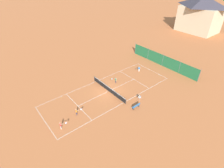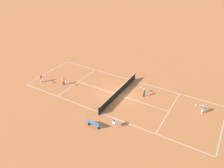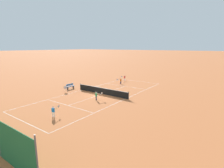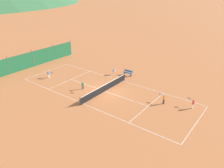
% 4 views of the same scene
% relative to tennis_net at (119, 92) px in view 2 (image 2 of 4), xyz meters
% --- Properties ---
extents(ground_plane, '(600.00, 600.00, 0.00)m').
position_rel_tennis_net_xyz_m(ground_plane, '(0.00, 0.00, -0.50)').
color(ground_plane, '#BC6638').
extents(court_line_markings, '(8.25, 23.85, 0.01)m').
position_rel_tennis_net_xyz_m(court_line_markings, '(0.00, 0.00, -0.50)').
color(court_line_markings, white).
rests_on(court_line_markings, ground).
extents(tennis_net, '(9.18, 0.08, 1.06)m').
position_rel_tennis_net_xyz_m(tennis_net, '(0.00, 0.00, 0.00)').
color(tennis_net, '#2D2D2D').
rests_on(tennis_net, ground).
extents(player_far_baseline, '(0.73, 0.84, 1.13)m').
position_rel_tennis_net_xyz_m(player_far_baseline, '(-1.31, 2.74, 0.16)').
color(player_far_baseline, '#23284C').
rests_on(player_far_baseline, ground).
extents(player_near_baseline, '(0.57, 0.93, 1.14)m').
position_rel_tennis_net_xyz_m(player_near_baseline, '(1.64, -7.49, 0.17)').
color(player_near_baseline, '#23284C').
rests_on(player_near_baseline, ground).
extents(player_near_service, '(0.37, 1.01, 1.15)m').
position_rel_tennis_net_xyz_m(player_near_service, '(-1.53, 9.52, 0.17)').
color(player_near_service, white).
rests_on(player_near_service, ground).
extents(player_far_service, '(0.60, 0.94, 1.17)m').
position_rel_tennis_net_xyz_m(player_far_service, '(2.67, -10.56, 0.18)').
color(player_far_service, white).
rests_on(player_far_service, ground).
extents(tennis_ball_by_net_left, '(0.07, 0.07, 0.07)m').
position_rel_tennis_net_xyz_m(tennis_ball_by_net_left, '(2.32, 7.55, -0.47)').
color(tennis_ball_by_net_left, '#CCE033').
rests_on(tennis_ball_by_net_left, ground).
extents(tennis_ball_by_net_right, '(0.07, 0.07, 0.07)m').
position_rel_tennis_net_xyz_m(tennis_ball_by_net_right, '(0.24, 7.96, -0.47)').
color(tennis_ball_by_net_right, '#CCE033').
rests_on(tennis_ball_by_net_right, ground).
extents(tennis_ball_near_corner, '(0.07, 0.07, 0.07)m').
position_rel_tennis_net_xyz_m(tennis_ball_near_corner, '(4.92, -7.87, -0.47)').
color(tennis_ball_near_corner, '#CCE033').
rests_on(tennis_ball_near_corner, ground).
extents(tennis_ball_mid_court, '(0.07, 0.07, 0.07)m').
position_rel_tennis_net_xyz_m(tennis_ball_mid_court, '(-3.66, -7.50, -0.47)').
color(tennis_ball_mid_court, '#CCE033').
rests_on(tennis_ball_mid_court, ground).
extents(tennis_ball_alley_left, '(0.07, 0.07, 0.07)m').
position_rel_tennis_net_xyz_m(tennis_ball_alley_left, '(2.99, -2.86, -0.47)').
color(tennis_ball_alley_left, '#CCE033').
rests_on(tennis_ball_alley_left, ground).
extents(tennis_ball_far_corner, '(0.07, 0.07, 0.07)m').
position_rel_tennis_net_xyz_m(tennis_ball_far_corner, '(-2.33, -3.56, -0.47)').
color(tennis_ball_far_corner, '#CCE033').
rests_on(tennis_ball_far_corner, ground).
extents(tennis_ball_alley_right, '(0.07, 0.07, 0.07)m').
position_rel_tennis_net_xyz_m(tennis_ball_alley_right, '(1.36, -2.73, -0.47)').
color(tennis_ball_alley_right, '#CCE033').
rests_on(tennis_ball_alley_right, ground).
extents(ball_hopper, '(0.36, 0.36, 0.89)m').
position_rel_tennis_net_xyz_m(ball_hopper, '(5.31, 2.45, 0.16)').
color(ball_hopper, '#B7B7BC').
rests_on(ball_hopper, ground).
extents(courtside_bench, '(0.36, 1.50, 0.84)m').
position_rel_tennis_net_xyz_m(courtside_bench, '(6.34, 0.57, -0.05)').
color(courtside_bench, '#336699').
rests_on(courtside_bench, ground).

